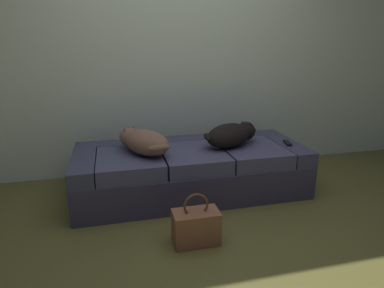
% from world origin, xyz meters
% --- Properties ---
extents(ground_plane, '(10.00, 10.00, 0.00)m').
position_xyz_m(ground_plane, '(0.00, 0.00, 0.00)').
color(ground_plane, brown).
extents(back_wall, '(6.40, 0.10, 2.80)m').
position_xyz_m(back_wall, '(0.00, 1.68, 1.40)').
color(back_wall, silver).
rests_on(back_wall, ground).
extents(couch, '(2.07, 0.87, 0.43)m').
position_xyz_m(couch, '(0.00, 1.00, 0.21)').
color(couch, '#39354E').
rests_on(couch, ground).
extents(dog_tan, '(0.49, 0.57, 0.21)m').
position_xyz_m(dog_tan, '(-0.43, 0.94, 0.54)').
color(dog_tan, '#865F4B').
rests_on(dog_tan, couch).
extents(dog_dark, '(0.61, 0.44, 0.22)m').
position_xyz_m(dog_dark, '(0.38, 0.96, 0.54)').
color(dog_dark, black).
rests_on(dog_dark, couch).
extents(tv_remote, '(0.07, 0.16, 0.02)m').
position_xyz_m(tv_remote, '(0.91, 0.89, 0.44)').
color(tv_remote, black).
rests_on(tv_remote, couch).
extents(handbag, '(0.32, 0.18, 0.38)m').
position_xyz_m(handbag, '(-0.16, 0.18, 0.13)').
color(handbag, brown).
rests_on(handbag, ground).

